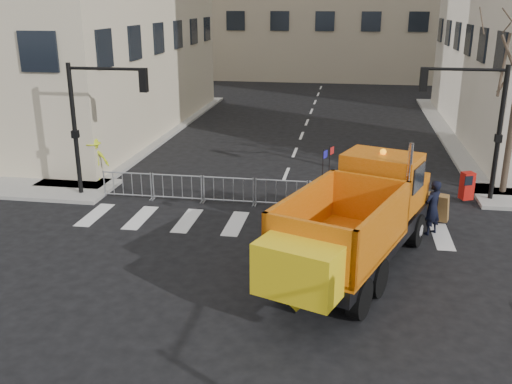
% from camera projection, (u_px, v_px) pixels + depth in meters
% --- Properties ---
extents(ground, '(120.00, 120.00, 0.00)m').
position_uv_depth(ground, '(235.00, 301.00, 15.30)').
color(ground, black).
rests_on(ground, ground).
extents(sidewalk_back, '(64.00, 5.00, 0.15)m').
position_uv_depth(sidewalk_back, '(276.00, 197.00, 23.22)').
color(sidewalk_back, gray).
rests_on(sidewalk_back, ground).
extents(traffic_light_left, '(0.18, 0.18, 5.40)m').
position_uv_depth(traffic_light_left, '(75.00, 132.00, 22.70)').
color(traffic_light_left, black).
rests_on(traffic_light_left, ground).
extents(traffic_light_right, '(0.18, 0.18, 5.40)m').
position_uv_depth(traffic_light_right, '(499.00, 136.00, 22.00)').
color(traffic_light_right, black).
rests_on(traffic_light_right, ground).
extents(crowd_barriers, '(12.60, 0.60, 1.10)m').
position_uv_depth(crowd_barriers, '(255.00, 191.00, 22.35)').
color(crowd_barriers, '#9EA0A5').
rests_on(crowd_barriers, ground).
extents(plow_truck, '(5.85, 10.03, 3.78)m').
position_uv_depth(plow_truck, '(356.00, 219.00, 16.43)').
color(plow_truck, black).
rests_on(plow_truck, ground).
extents(cop_a, '(0.82, 0.82, 1.92)m').
position_uv_depth(cop_a, '(432.00, 208.00, 19.42)').
color(cop_a, black).
rests_on(cop_a, ground).
extents(cop_b, '(0.97, 0.86, 1.69)m').
position_uv_depth(cop_b, '(395.00, 197.00, 20.87)').
color(cop_b, black).
rests_on(cop_b, ground).
extents(cop_c, '(1.19, 0.97, 1.89)m').
position_uv_depth(cop_c, '(382.00, 193.00, 20.91)').
color(cop_c, black).
rests_on(cop_c, ground).
extents(worker, '(1.36, 1.04, 1.87)m').
position_uv_depth(worker, '(94.00, 159.00, 24.89)').
color(worker, '#C2D719').
rests_on(worker, sidewalk_back).
extents(newspaper_box, '(0.57, 0.54, 1.10)m').
position_uv_depth(newspaper_box, '(467.00, 186.00, 22.55)').
color(newspaper_box, '#B1130D').
rests_on(newspaper_box, sidewalk_back).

